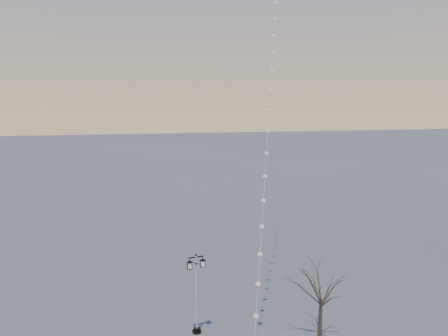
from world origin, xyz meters
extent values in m
cylinder|color=black|center=(-1.47, 2.20, 0.08)|extent=(0.56, 0.56, 0.16)
cylinder|color=black|center=(-1.47, 2.20, 0.23)|extent=(0.40, 0.40, 0.14)
cylinder|color=beige|center=(-1.47, 2.20, 2.67)|extent=(0.13, 0.13, 4.73)
cylinder|color=black|center=(-1.47, 2.20, 4.48)|extent=(0.20, 0.20, 0.06)
cube|color=black|center=(-1.47, 2.20, 4.88)|extent=(0.95, 0.26, 0.06)
sphere|color=black|center=(-1.47, 2.20, 5.00)|extent=(0.14, 0.14, 0.14)
pyramid|color=black|center=(-1.88, 2.11, 4.73)|extent=(0.44, 0.44, 0.14)
cube|color=beige|center=(-1.88, 2.11, 4.42)|extent=(0.26, 0.26, 0.34)
cube|color=black|center=(-1.88, 2.11, 4.23)|extent=(0.30, 0.30, 0.04)
pyramid|color=black|center=(-1.06, 2.29, 4.73)|extent=(0.44, 0.44, 0.14)
cube|color=beige|center=(-1.06, 2.29, 4.42)|extent=(0.26, 0.26, 0.34)
cube|color=black|center=(-1.06, 2.29, 4.23)|extent=(0.30, 0.30, 0.04)
cone|color=#3E3423|center=(5.82, 0.29, 1.23)|extent=(0.29, 0.29, 2.47)
cone|color=orange|center=(7.67, 17.02, 21.24)|extent=(0.08, 0.08, 0.28)
camera|label=1|loc=(-5.07, -24.96, 14.66)|focal=37.97mm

